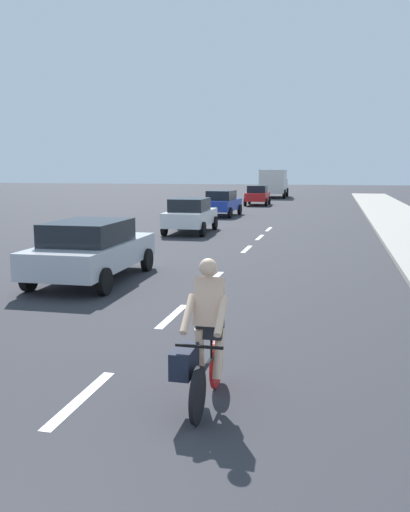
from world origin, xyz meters
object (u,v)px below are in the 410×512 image
Objects in this scene: parked_car_blue at (222,202)px; delivery_truck at (274,183)px; cyclist at (203,339)px; parked_car_white at (190,214)px; parked_car_silver at (92,249)px; parked_car_red at (258,195)px.

parked_car_blue is 0.63× the size of delivery_truck.
cyclist is 18.25m from parked_car_white.
delivery_truck is (0.68, 22.73, 0.67)m from parked_car_blue.
parked_car_silver is at bearing -85.52° from parked_car_blue.
cyclist is 0.46× the size of parked_car_red.
cyclist is 0.29× the size of delivery_truck.
parked_car_silver is at bearing -55.99° from cyclist.
parked_car_white is at bearing -84.95° from parked_car_blue.
cyclist is at bearing -85.76° from delivery_truck.
delivery_truck is (-4.56, 49.33, 0.67)m from cyclist.
cyclist reaches higher than parked_car_silver.
parked_car_silver is 10.96m from parked_car_white.
parked_car_silver is (-4.57, 6.63, 0.01)m from cyclist.
delivery_truck reaches higher than parked_car_white.
delivery_truck is at bearing 88.72° from parked_car_red.
parked_car_white is 1.05× the size of parked_car_red.
parked_car_silver is 1.16× the size of parked_car_red.
delivery_truck is (0.29, 31.73, 0.67)m from parked_car_white.
parked_car_silver is 1.11× the size of parked_car_white.
parked_car_blue is 1.01× the size of parked_car_red.
parked_car_silver is at bearing -91.55° from parked_car_red.
delivery_truck is at bearing 88.96° from parked_car_silver.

